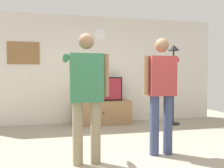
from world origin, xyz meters
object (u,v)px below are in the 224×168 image
Objects in this scene: television at (102,89)px; wall_clock at (100,34)px; tv_stand at (102,113)px; floor_lamp at (173,68)px; framed_picture at (24,53)px; person_standing_nearer_couch at (161,89)px; person_standing_nearer_lamp at (86,90)px.

wall_clock reaches higher than television.
tv_stand is 2.07m from floor_lamp.
framed_picture reaches higher than television.
framed_picture is 0.41× the size of person_standing_nearer_couch.
tv_stand is 0.80× the size of person_standing_nearer_lamp.
person_standing_nearer_lamp is (-0.64, -2.43, 0.73)m from tv_stand.
floor_lamp is at bearing -12.93° from television.
floor_lamp reaches higher than person_standing_nearer_couch.
person_standing_nearer_couch is at bearing -47.60° from framed_picture.
television is at bearing 167.07° from floor_lamp.
television is 2.56m from person_standing_nearer_lamp.
framed_picture is (-1.84, 0.30, 1.45)m from tv_stand.
floor_lamp is at bearing -11.44° from tv_stand.
tv_stand is 0.73× the size of floor_lamp.
television is 0.53× the size of floor_lamp.
tv_stand is at bearing -90.00° from television.
tv_stand is at bearing 75.18° from person_standing_nearer_lamp.
framed_picture is at bearing 169.76° from floor_lamp.
tv_stand is 2.45m from person_standing_nearer_couch.
person_standing_nearer_couch reaches higher than television.
person_standing_nearer_couch is (2.35, -2.58, -0.73)m from framed_picture.
person_standing_nearer_lamp is at bearing -172.77° from person_standing_nearer_couch.
person_standing_nearer_couch is (0.51, -2.28, 0.72)m from tv_stand.
framed_picture is (-1.84, 0.25, 0.87)m from television.
person_standing_nearer_lamp is (-0.64, -2.48, 0.15)m from television.
wall_clock is at bearing -0.16° from framed_picture.
television is at bearing -7.69° from framed_picture.
person_standing_nearer_lamp is at bearing -138.57° from floor_lamp.
floor_lamp reaches higher than person_standing_nearer_lamp.
wall_clock is at bearing 101.28° from person_standing_nearer_couch.
tv_stand is 2.36m from framed_picture.
tv_stand is at bearing 102.67° from person_standing_nearer_couch.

